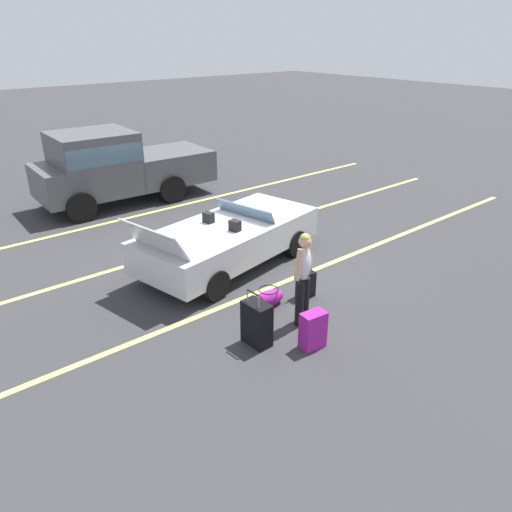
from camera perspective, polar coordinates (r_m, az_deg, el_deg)
name	(u,v)px	position (r m, az deg, el deg)	size (l,w,h in m)	color
ground_plane	(229,265)	(10.58, -3.12, -1.00)	(80.00, 80.00, 0.00)	#333335
lot_line_near	(270,287)	(9.64, 1.68, -3.68)	(18.00, 0.12, 0.01)	#EAE066
lot_line_mid	(195,245)	(11.60, -7.11, 1.25)	(18.00, 0.12, 0.01)	#EAE066
lot_line_far	(141,215)	(13.81, -13.24, 4.67)	(18.00, 0.12, 0.01)	#EAE066
convertible_car	(235,236)	(10.47, -2.46, 2.29)	(4.45, 2.51, 1.50)	silver
suitcase_large_black	(257,324)	(7.83, 0.11, -7.86)	(0.32, 0.49, 0.97)	black
suitcase_medium_bright	(313,330)	(7.83, 6.62, -8.57)	(0.42, 0.30, 0.62)	#991E8C
suitcase_small_carryon	(306,284)	(9.26, 5.80, -3.30)	(0.36, 0.24, 0.88)	black
duffel_bag	(269,298)	(8.96, 1.47, -4.91)	(0.66, 0.40, 0.34)	#991E8C
traveler_person	(303,274)	(8.14, 5.55, -2.10)	(0.60, 0.31, 1.65)	black
parked_pickup_truck_near	(112,166)	(14.69, -16.42, 10.03)	(5.07, 2.22, 2.10)	#4C4C51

